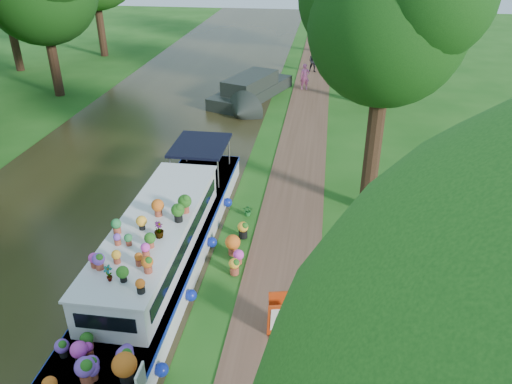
% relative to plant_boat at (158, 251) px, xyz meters
% --- Properties ---
extents(ground, '(100.00, 100.00, 0.00)m').
position_rel_plant_boat_xyz_m(ground, '(2.25, 1.82, -0.85)').
color(ground, '#1B5014').
rests_on(ground, ground).
extents(canal_water, '(10.00, 100.00, 0.02)m').
position_rel_plant_boat_xyz_m(canal_water, '(-3.75, 1.82, -0.84)').
color(canal_water, black).
rests_on(canal_water, ground).
extents(towpath, '(2.20, 100.00, 0.03)m').
position_rel_plant_boat_xyz_m(towpath, '(3.45, 1.82, -0.84)').
color(towpath, brown).
rests_on(towpath, ground).
extents(plant_boat, '(2.29, 13.52, 2.30)m').
position_rel_plant_boat_xyz_m(plant_boat, '(0.00, 0.00, 0.00)').
color(plant_boat, silver).
rests_on(plant_boat, canal_water).
extents(tree_near_overhang, '(5.52, 5.28, 8.99)m').
position_rel_plant_boat_xyz_m(tree_near_overhang, '(6.04, 4.88, 5.75)').
color(tree_near_overhang, black).
rests_on(tree_near_overhang, ground).
extents(second_boat, '(4.24, 7.85, 1.43)m').
position_rel_plant_boat_xyz_m(second_boat, '(0.09, 16.47, -0.27)').
color(second_boat, black).
rests_on(second_boat, canal_water).
extents(sandwich_board, '(0.74, 0.70, 1.12)m').
position_rel_plant_boat_xyz_m(sandwich_board, '(3.69, -1.85, -0.32)').
color(sandwich_board, '#AA2F0C').
rests_on(sandwich_board, towpath).
extents(pedestrian_pink, '(0.61, 0.44, 1.54)m').
position_rel_plant_boat_xyz_m(pedestrian_pink, '(3.03, 19.03, -0.05)').
color(pedestrian_pink, pink).
rests_on(pedestrian_pink, towpath).
extents(pedestrian_dark, '(0.75, 0.60, 1.48)m').
position_rel_plant_boat_xyz_m(pedestrian_dark, '(3.39, 23.13, -0.08)').
color(pedestrian_dark, black).
rests_on(pedestrian_dark, towpath).
extents(verge_plant, '(0.37, 0.32, 0.40)m').
position_rel_plant_boat_xyz_m(verge_plant, '(1.97, 3.69, -0.65)').
color(verge_plant, '#1F6726').
rests_on(verge_plant, ground).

